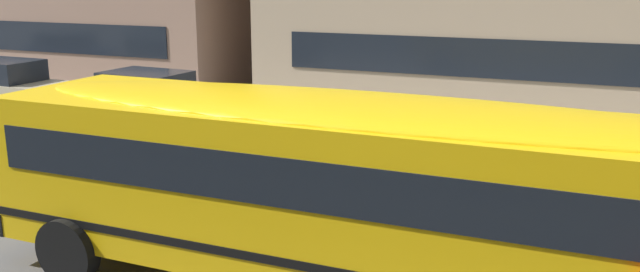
% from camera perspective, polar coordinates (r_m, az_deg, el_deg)
% --- Properties ---
extents(ground_plane, '(400.00, 400.00, 0.00)m').
position_cam_1_polar(ground_plane, '(10.56, 4.00, -9.84)').
color(ground_plane, '#54514F').
extents(sidewalk_far, '(120.00, 3.00, 0.01)m').
position_cam_1_polar(sidewalk_far, '(18.08, 12.61, -0.06)').
color(sidewalk_far, gray).
rests_on(sidewalk_far, ground_plane).
extents(lane_centreline, '(110.00, 0.16, 0.01)m').
position_cam_1_polar(lane_centreline, '(10.56, 4.00, -9.82)').
color(lane_centreline, silver).
rests_on(lane_centreline, ground_plane).
extents(school_bus, '(12.15, 2.87, 2.72)m').
position_cam_1_polar(school_bus, '(8.49, 5.39, -4.19)').
color(school_bus, yellow).
rests_on(school_bus, ground_plane).
extents(parked_car_white_by_hydrant, '(3.98, 2.03, 1.64)m').
position_cam_1_polar(parked_car_white_by_hydrant, '(18.72, -14.36, 2.94)').
color(parked_car_white_by_hydrant, silver).
rests_on(parked_car_white_by_hydrant, ground_plane).
extents(parked_car_beige_near_corner, '(3.91, 1.90, 1.64)m').
position_cam_1_polar(parked_car_beige_near_corner, '(22.73, -25.28, 3.90)').
color(parked_car_beige_near_corner, '#C1B28E').
rests_on(parked_car_beige_near_corner, ground_plane).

